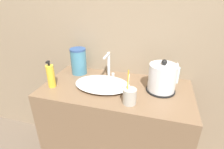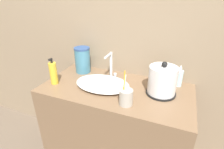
{
  "view_description": "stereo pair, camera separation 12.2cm",
  "coord_description": "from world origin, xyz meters",
  "px_view_note": "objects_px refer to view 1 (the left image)",
  "views": [
    {
      "loc": [
        0.27,
        -0.79,
        1.46
      ],
      "look_at": [
        -0.03,
        0.27,
        0.94
      ],
      "focal_mm": 28.0,
      "sensor_mm": 36.0,
      "label": 1
    },
    {
      "loc": [
        0.39,
        -0.75,
        1.46
      ],
      "look_at": [
        -0.03,
        0.27,
        0.94
      ],
      "focal_mm": 28.0,
      "sensor_mm": 36.0,
      "label": 2
    }
  ],
  "objects_px": {
    "lotion_bottle": "(51,76)",
    "toothbrush_cup": "(130,96)",
    "faucet": "(109,65)",
    "shampoo_bottle": "(176,74)",
    "water_pitcher": "(79,61)",
    "electric_kettle": "(162,79)"
  },
  "relations": [
    {
      "from": "faucet",
      "to": "toothbrush_cup",
      "type": "height_order",
      "value": "toothbrush_cup"
    },
    {
      "from": "toothbrush_cup",
      "to": "lotion_bottle",
      "type": "relative_size",
      "value": 1.09
    },
    {
      "from": "electric_kettle",
      "to": "shampoo_bottle",
      "type": "relative_size",
      "value": 1.41
    },
    {
      "from": "electric_kettle",
      "to": "water_pitcher",
      "type": "relative_size",
      "value": 1.08
    },
    {
      "from": "faucet",
      "to": "shampoo_bottle",
      "type": "xyz_separation_m",
      "value": [
        0.5,
        0.07,
        -0.05
      ]
    },
    {
      "from": "faucet",
      "to": "water_pitcher",
      "type": "height_order",
      "value": "water_pitcher"
    },
    {
      "from": "electric_kettle",
      "to": "shampoo_bottle",
      "type": "bearing_deg",
      "value": 58.44
    },
    {
      "from": "electric_kettle",
      "to": "water_pitcher",
      "type": "height_order",
      "value": "electric_kettle"
    },
    {
      "from": "lotion_bottle",
      "to": "toothbrush_cup",
      "type": "bearing_deg",
      "value": -5.4
    },
    {
      "from": "shampoo_bottle",
      "to": "water_pitcher",
      "type": "relative_size",
      "value": 0.77
    },
    {
      "from": "faucet",
      "to": "lotion_bottle",
      "type": "xyz_separation_m",
      "value": [
        -0.36,
        -0.25,
        -0.03
      ]
    },
    {
      "from": "shampoo_bottle",
      "to": "water_pitcher",
      "type": "xyz_separation_m",
      "value": [
        -0.77,
        -0.05,
        0.04
      ]
    },
    {
      "from": "lotion_bottle",
      "to": "water_pitcher",
      "type": "height_order",
      "value": "water_pitcher"
    },
    {
      "from": "toothbrush_cup",
      "to": "shampoo_bottle",
      "type": "height_order",
      "value": "toothbrush_cup"
    },
    {
      "from": "faucet",
      "to": "shampoo_bottle",
      "type": "relative_size",
      "value": 1.28
    },
    {
      "from": "lotion_bottle",
      "to": "shampoo_bottle",
      "type": "relative_size",
      "value": 1.22
    },
    {
      "from": "toothbrush_cup",
      "to": "shampoo_bottle",
      "type": "distance_m",
      "value": 0.46
    },
    {
      "from": "electric_kettle",
      "to": "shampoo_bottle",
      "type": "distance_m",
      "value": 0.19
    },
    {
      "from": "lotion_bottle",
      "to": "shampoo_bottle",
      "type": "height_order",
      "value": "lotion_bottle"
    },
    {
      "from": "toothbrush_cup",
      "to": "shampoo_bottle",
      "type": "bearing_deg",
      "value": 52.65
    },
    {
      "from": "faucet",
      "to": "toothbrush_cup",
      "type": "relative_size",
      "value": 0.96
    },
    {
      "from": "faucet",
      "to": "lotion_bottle",
      "type": "distance_m",
      "value": 0.43
    }
  ]
}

